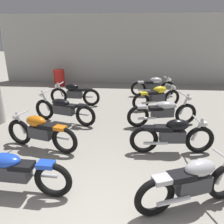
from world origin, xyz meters
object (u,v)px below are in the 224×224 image
(motorcycle_left_row_1, at_px, (40,131))
(motorcycle_right_row_0, at_px, (193,182))
(motorcycle_left_row_3, at_px, (74,94))
(motorcycle_right_row_1, at_px, (173,135))
(motorcycle_left_row_2, at_px, (64,109))
(oil_drum, at_px, (59,78))
(motorcycle_right_row_3, at_px, (157,97))
(motorcycle_left_row_0, at_px, (10,171))
(motorcycle_right_row_4, at_px, (153,86))
(motorcycle_right_row_2, at_px, (163,112))

(motorcycle_left_row_1, xyz_separation_m, motorcycle_right_row_0, (3.14, -1.64, 0.00))
(motorcycle_left_row_3, height_order, motorcycle_right_row_1, same)
(motorcycle_left_row_2, xyz_separation_m, oil_drum, (-1.70, 4.97, -0.03))
(motorcycle_left_row_3, relative_size, oil_drum, 2.32)
(motorcycle_right_row_3, relative_size, oil_drum, 2.17)
(motorcycle_left_row_0, xyz_separation_m, motorcycle_right_row_1, (3.04, 1.61, 0.01))
(motorcycle_left_row_1, bearing_deg, motorcycle_left_row_0, -86.76)
(motorcycle_left_row_0, relative_size, motorcycle_right_row_1, 1.10)
(motorcycle_left_row_2, relative_size, motorcycle_right_row_0, 1.12)
(motorcycle_left_row_0, height_order, motorcycle_left_row_1, motorcycle_left_row_0)
(motorcycle_left_row_2, relative_size, motorcycle_right_row_3, 1.14)
(motorcycle_left_row_2, xyz_separation_m, motorcycle_right_row_0, (3.06, -3.29, 0.01))
(motorcycle_left_row_1, bearing_deg, motorcycle_left_row_3, 90.18)
(motorcycle_right_row_1, bearing_deg, motorcycle_right_row_3, 89.93)
(motorcycle_left_row_0, bearing_deg, motorcycle_right_row_4, 64.67)
(motorcycle_left_row_0, distance_m, motorcycle_left_row_2, 3.21)
(motorcycle_left_row_3, bearing_deg, motorcycle_right_row_0, -58.09)
(motorcycle_right_row_0, distance_m, motorcycle_right_row_2, 3.30)
(motorcycle_right_row_4, bearing_deg, motorcycle_right_row_0, -90.16)
(motorcycle_left_row_3, relative_size, motorcycle_right_row_4, 1.00)
(motorcycle_right_row_3, height_order, motorcycle_right_row_4, same)
(motorcycle_left_row_1, height_order, motorcycle_right_row_4, same)
(motorcycle_left_row_0, bearing_deg, motorcycle_right_row_3, 57.65)
(motorcycle_left_row_1, height_order, motorcycle_left_row_2, motorcycle_left_row_2)
(motorcycle_right_row_0, xyz_separation_m, motorcycle_right_row_2, (-0.02, 3.30, -0.01))
(motorcycle_left_row_2, bearing_deg, motorcycle_left_row_3, 92.95)
(motorcycle_left_row_2, xyz_separation_m, motorcycle_right_row_3, (3.05, 1.59, 0.01))
(oil_drum, bearing_deg, motorcycle_right_row_0, -60.05)
(motorcycle_left_row_2, bearing_deg, motorcycle_right_row_0, -47.09)
(motorcycle_left_row_2, bearing_deg, motorcycle_left_row_0, -89.86)
(motorcycle_left_row_2, distance_m, motorcycle_right_row_2, 3.04)
(motorcycle_right_row_0, height_order, motorcycle_right_row_4, same)
(motorcycle_left_row_0, distance_m, motorcycle_right_row_0, 3.05)
(motorcycle_left_row_2, relative_size, motorcycle_left_row_3, 1.07)
(motorcycle_right_row_0, relative_size, motorcycle_right_row_1, 0.95)
(oil_drum, bearing_deg, motorcycle_right_row_4, -19.54)
(motorcycle_left_row_0, distance_m, motorcycle_right_row_3, 5.68)
(motorcycle_left_row_0, distance_m, oil_drum, 8.36)
(motorcycle_left_row_3, distance_m, motorcycle_right_row_3, 3.15)
(motorcycle_right_row_2, relative_size, motorcycle_right_row_3, 1.16)
(motorcycle_left_row_0, bearing_deg, oil_drum, 101.80)
(motorcycle_left_row_2, bearing_deg, motorcycle_right_row_3, 27.59)
(motorcycle_left_row_0, xyz_separation_m, motorcycle_right_row_3, (3.04, 4.80, 0.01))
(motorcycle_right_row_3, bearing_deg, motorcycle_right_row_4, 89.03)
(motorcycle_left_row_1, distance_m, motorcycle_right_row_4, 5.85)
(motorcycle_right_row_1, bearing_deg, motorcycle_left_row_2, 152.33)
(motorcycle_left_row_3, height_order, motorcycle_right_row_4, same)
(motorcycle_right_row_4, bearing_deg, motorcycle_left_row_3, -154.54)
(motorcycle_left_row_3, distance_m, oil_drum, 3.59)
(motorcycle_left_row_3, bearing_deg, motorcycle_right_row_2, -29.33)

